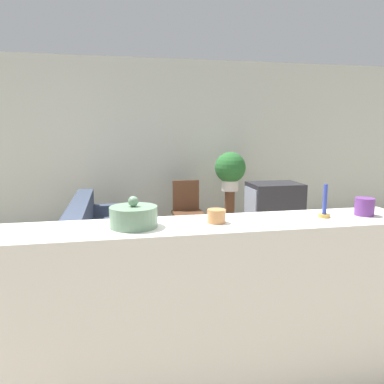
% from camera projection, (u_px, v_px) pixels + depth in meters
% --- Properties ---
extents(ground_plane, '(14.00, 14.00, 0.00)m').
position_uv_depth(ground_plane, '(189.00, 344.00, 2.83)').
color(ground_plane, tan).
extents(wall_back, '(9.00, 0.06, 2.70)m').
position_uv_depth(wall_back, '(147.00, 146.00, 5.93)').
color(wall_back, silver).
rests_on(wall_back, ground_plane).
extents(couch, '(0.84, 2.05, 0.81)m').
position_uv_depth(couch, '(106.00, 246.00, 4.29)').
color(couch, '#384256').
rests_on(couch, ground_plane).
extents(tv_stand, '(0.95, 0.54, 0.47)m').
position_uv_depth(tv_stand, '(273.00, 240.00, 4.73)').
color(tv_stand, brown).
rests_on(tv_stand, ground_plane).
extents(television, '(0.63, 0.48, 0.49)m').
position_uv_depth(television, '(274.00, 203.00, 4.65)').
color(television, '#232328').
rests_on(television, tv_stand).
extents(wooden_chair, '(0.44, 0.44, 0.87)m').
position_uv_depth(wooden_chair, '(187.00, 208.00, 5.50)').
color(wooden_chair, brown).
rests_on(wooden_chair, ground_plane).
extents(plant_stand, '(0.15, 0.15, 0.71)m').
position_uv_depth(plant_stand, '(229.00, 214.00, 5.67)').
color(plant_stand, brown).
rests_on(plant_stand, ground_plane).
extents(potted_plant, '(0.46, 0.46, 0.58)m').
position_uv_depth(potted_plant, '(230.00, 169.00, 5.56)').
color(potted_plant, white).
rests_on(potted_plant, plant_stand).
extents(foreground_counter, '(2.48, 0.44, 1.09)m').
position_uv_depth(foreground_counter, '(208.00, 313.00, 2.19)').
color(foreground_counter, white).
rests_on(foreground_counter, ground_plane).
extents(decorative_bowl, '(0.26, 0.26, 0.17)m').
position_uv_depth(decorative_bowl, '(134.00, 216.00, 2.01)').
color(decorative_bowl, gray).
rests_on(decorative_bowl, foreground_counter).
extents(candle_jar, '(0.10, 0.10, 0.08)m').
position_uv_depth(candle_jar, '(216.00, 216.00, 2.10)').
color(candle_jar, '#C6844C').
rests_on(candle_jar, foreground_counter).
extents(candlestick, '(0.07, 0.07, 0.20)m').
position_uv_depth(candlestick, '(325.00, 207.00, 2.23)').
color(candlestick, '#B7933D').
rests_on(candlestick, foreground_counter).
extents(coffee_tin, '(0.11, 0.11, 0.11)m').
position_uv_depth(coffee_tin, '(364.00, 207.00, 2.28)').
color(coffee_tin, '#66337F').
rests_on(coffee_tin, foreground_counter).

